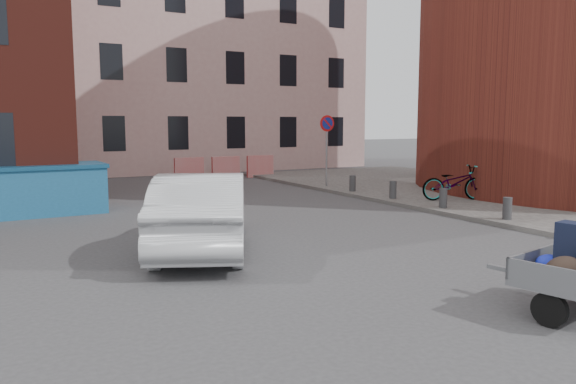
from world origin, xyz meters
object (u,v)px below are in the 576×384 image
dumpster (42,189)px  silver_car (202,212)px  trailer (576,269)px  bicycle (454,183)px

dumpster → silver_car: (2.31, -6.34, 0.08)m
trailer → dumpster: dumpster is taller
trailer → bicycle: size_ratio=0.94×
trailer → silver_car: (-3.01, 5.83, 0.16)m
dumpster → silver_car: size_ratio=0.71×
dumpster → bicycle: dumpster is taller
dumpster → bicycle: 12.02m
bicycle → trailer: bearing=164.2°
trailer → bicycle: (6.02, 8.18, 0.05)m
dumpster → bicycle: (11.33, -3.99, -0.03)m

